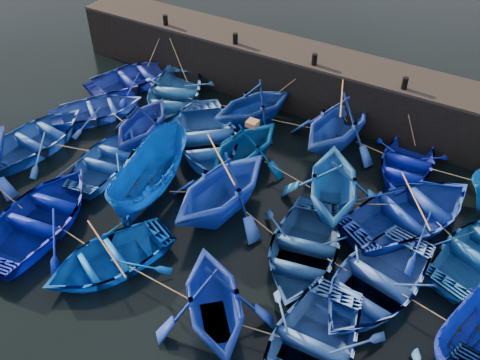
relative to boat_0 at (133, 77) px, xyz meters
The scene contains 31 objects.
ground 11.52m from the boat_0, 40.74° to the right, with size 120.00×120.00×0.00m, color black.
quay_wall 9.25m from the boat_0, 18.91° to the left, with size 26.00×2.50×2.50m, color black.
quay_top 9.45m from the boat_0, 18.91° to the left, with size 26.00×2.50×0.12m, color black.
bollard_0 3.24m from the boat_0, 70.94° to the left, with size 0.24×0.24×0.50m, color black.
bollard_1 5.68m from the boat_0, 23.86° to the left, with size 0.24×0.24×0.50m, color black.
bollard_2 9.28m from the boat_0, 13.46° to the left, with size 0.24×0.24×0.50m, color black.
bollard_3 13.11m from the boat_0, ahead, with size 0.24×0.24×0.50m, color black.
boat_0 is the anchor object (origin of this frame).
boat_1 2.69m from the boat_0, ahead, with size 3.78×5.28×1.10m, color #2560AD.
boat_2 6.89m from the boat_0, ahead, with size 3.54×4.11×2.16m, color navy.
boat_3 10.74m from the boat_0, ahead, with size 4.00×4.64×2.44m, color #1D40A8.
boat_4 13.84m from the boat_0, ahead, with size 3.18×4.44×0.92m, color #0917A5.
boat_6 3.07m from the boat_0, 83.15° to the right, with size 3.04×4.25×0.88m, color blue.
boat_7 4.87m from the boat_0, 45.54° to the right, with size 3.40×3.94×2.08m, color navy.
boat_8 6.57m from the boat_0, 23.02° to the right, with size 4.04×5.64×1.17m, color blue.
boat_9 8.47m from the boat_0, 18.42° to the right, with size 3.42×3.97×2.09m, color navy.
boat_10 12.49m from the boat_0, 14.80° to the right, with size 3.86×4.48×2.36m, color blue.
boat_11 15.13m from the boat_0, ahead, with size 4.01×5.60×1.16m, color navy.
boat_13 6.15m from the boat_0, 92.48° to the right, with size 3.53×4.93×1.02m, color #1D47A7.
boat_14 6.57m from the boat_0, 60.44° to the right, with size 3.09×4.32×0.90m, color #1C4DAE.
boat_15 8.39m from the boat_0, 46.44° to the right, with size 1.85×4.92×1.90m, color #003B97.
boat_16 10.30m from the boat_0, 32.55° to the right, with size 4.14×4.80×2.53m, color blue.
boat_17 13.70m from the boat_0, 26.68° to the right, with size 3.57×4.99×1.04m, color navy.
boat_18 16.09m from the boat_0, 23.06° to the right, with size 3.75×5.24×1.09m, color #2A52B7.
boat_21 10.16m from the boat_0, 69.87° to the right, with size 3.91×5.47×1.13m, color #000E8A.
boat_22 11.86m from the boat_0, 54.96° to the right, with size 3.21×4.49×0.93m, color blue.
boat_23 14.77m from the boat_0, 41.59° to the right, with size 3.60×4.18×2.20m, color #0F2CA5.
boat_24 16.98m from the boat_0, 34.31° to the right, with size 3.65×5.10×1.06m, color #2955B5.
wooden_crate 8.90m from the boat_0, 17.80° to the right, with size 0.43×0.42×0.22m, color #986742.
mooring_ropes 9.09m from the boat_0, 17.17° to the right, with size 17.99×11.82×2.10m.
loose_oars 11.23m from the boat_0, 22.95° to the right, with size 10.35×12.26×1.65m.
Camera 1 is at (7.82, -10.16, 13.96)m, focal length 40.00 mm.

